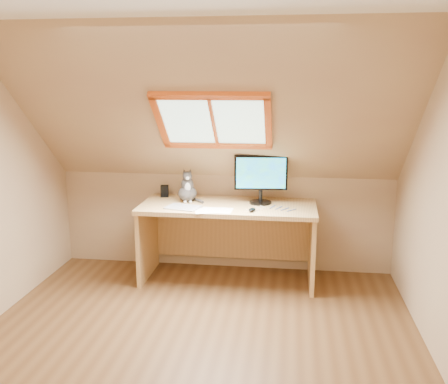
# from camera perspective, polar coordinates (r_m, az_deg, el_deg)

# --- Properties ---
(ground) EXTENTS (3.50, 3.50, 0.00)m
(ground) POSITION_cam_1_polar(r_m,az_deg,el_deg) (3.93, -3.56, -17.56)
(ground) COLOR brown
(ground) RESTS_ON ground
(room_shell) EXTENTS (3.52, 3.52, 2.41)m
(room_shell) POSITION_cam_1_polar(r_m,az_deg,el_deg) (3.35, -4.20, 3.28)
(room_shell) COLOR tan
(room_shell) RESTS_ON ground
(desk) EXTENTS (1.72, 0.75, 0.78)m
(desk) POSITION_cam_1_polar(r_m,az_deg,el_deg) (5.02, 0.56, -3.82)
(desk) COLOR tan
(desk) RESTS_ON ground
(monitor) EXTENTS (0.52, 0.22, 0.48)m
(monitor) POSITION_cam_1_polar(r_m,az_deg,el_deg) (4.88, 4.23, 1.83)
(monitor) COLOR black
(monitor) RESTS_ON desk
(cat) EXTENTS (0.23, 0.26, 0.34)m
(cat) POSITION_cam_1_polar(r_m,az_deg,el_deg) (5.00, -4.20, 0.28)
(cat) COLOR #45403D
(cat) RESTS_ON desk
(desk_speaker) EXTENTS (0.10, 0.10, 0.12)m
(desk_speaker) POSITION_cam_1_polar(r_m,az_deg,el_deg) (5.24, -6.80, 0.11)
(desk_speaker) COLOR black
(desk_speaker) RESTS_ON desk
(graphics_tablet) EXTENTS (0.35, 0.29, 0.01)m
(graphics_tablet) POSITION_cam_1_polar(r_m,az_deg,el_deg) (4.77, -4.72, -1.77)
(graphics_tablet) COLOR #B2B2B7
(graphics_tablet) RESTS_ON desk
(mouse) EXTENTS (0.08, 0.12, 0.03)m
(mouse) POSITION_cam_1_polar(r_m,az_deg,el_deg) (4.63, 3.23, -2.04)
(mouse) COLOR black
(mouse) RESTS_ON desk
(papers) EXTENTS (0.33, 0.27, 0.00)m
(papers) POSITION_cam_1_polar(r_m,az_deg,el_deg) (4.65, -1.37, -2.14)
(papers) COLOR white
(papers) RESTS_ON desk
(cables) EXTENTS (0.51, 0.26, 0.01)m
(cables) POSITION_cam_1_polar(r_m,az_deg,el_deg) (4.74, 5.49, -1.90)
(cables) COLOR silver
(cables) RESTS_ON desk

